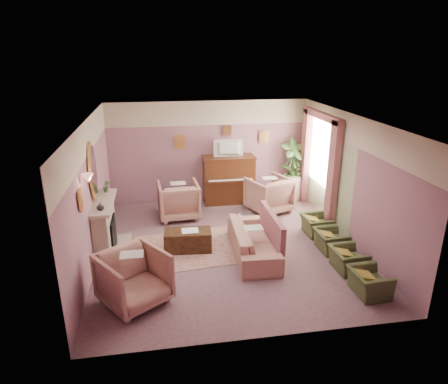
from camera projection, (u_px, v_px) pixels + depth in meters
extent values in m
cube|color=#75555E|center=(227.00, 246.00, 8.79)|extent=(5.50, 6.00, 0.01)
cube|color=beige|center=(228.00, 119.00, 7.85)|extent=(5.50, 6.00, 0.01)
cube|color=#75516E|center=(209.00, 152.00, 11.11)|extent=(5.50, 0.02, 2.80)
cube|color=#75516E|center=(265.00, 255.00, 5.54)|extent=(5.50, 0.02, 2.80)
cube|color=#75516E|center=(91.00, 194.00, 7.90)|extent=(0.02, 6.00, 2.80)
cube|color=#75516E|center=(351.00, 180.00, 8.75)|extent=(0.02, 6.00, 2.80)
cube|color=beige|center=(209.00, 113.00, 10.73)|extent=(5.50, 0.01, 0.65)
cube|color=#A6B587|center=(325.00, 176.00, 10.06)|extent=(0.01, 3.00, 2.15)
cube|color=tan|center=(105.00, 228.00, 8.39)|extent=(0.30, 1.40, 1.10)
cube|color=black|center=(110.00, 234.00, 8.46)|extent=(0.18, 0.72, 0.68)
cube|color=orange|center=(113.00, 242.00, 8.53)|extent=(0.06, 0.54, 0.10)
cube|color=tan|center=(103.00, 203.00, 8.21)|extent=(0.40, 1.55, 0.07)
cube|color=tan|center=(117.00, 250.00, 8.61)|extent=(0.55, 1.50, 0.02)
ellipsoid|color=#D6984E|center=(93.00, 171.00, 7.95)|extent=(0.04, 0.72, 1.20)
ellipsoid|color=silver|center=(94.00, 171.00, 7.96)|extent=(0.01, 0.60, 1.06)
cone|color=#FF8E70|center=(88.00, 178.00, 6.93)|extent=(0.20, 0.20, 0.16)
cube|color=#442111|center=(229.00, 180.00, 11.14)|extent=(1.40, 0.60, 1.30)
cube|color=#442111|center=(231.00, 182.00, 10.79)|extent=(1.30, 0.12, 0.06)
cube|color=white|center=(231.00, 180.00, 10.78)|extent=(1.20, 0.08, 0.02)
cube|color=#442111|center=(229.00, 157.00, 10.92)|extent=(1.45, 0.65, 0.04)
imported|color=black|center=(229.00, 147.00, 10.77)|extent=(0.80, 0.12, 0.48)
cube|color=#D6984E|center=(180.00, 142.00, 10.84)|extent=(0.30, 0.03, 0.38)
cube|color=#D6984E|center=(264.00, 137.00, 11.18)|extent=(0.26, 0.03, 0.34)
cube|color=#D6984E|center=(227.00, 130.00, 10.94)|extent=(0.22, 0.03, 0.26)
cube|color=#D6984E|center=(81.00, 200.00, 6.68)|extent=(0.03, 0.28, 0.36)
cube|color=beige|center=(322.00, 150.00, 10.08)|extent=(0.03, 1.40, 1.80)
cube|color=#955259|center=(333.00, 176.00, 9.34)|extent=(0.16, 0.34, 2.60)
cube|color=#955259|center=(305.00, 156.00, 11.05)|extent=(0.16, 0.34, 2.60)
cube|color=#955259|center=(322.00, 116.00, 9.77)|extent=(0.16, 2.20, 0.16)
imported|color=#3B622E|center=(106.00, 186.00, 8.66)|extent=(0.16, 0.16, 0.28)
imported|color=beige|center=(100.00, 207.00, 7.71)|extent=(0.16, 0.16, 0.16)
cube|color=#9F6F64|center=(194.00, 248.00, 8.70)|extent=(2.68, 2.05, 0.01)
cube|color=#321E0E|center=(188.00, 240.00, 8.56)|extent=(1.04, 0.58, 0.45)
cube|color=white|center=(190.00, 231.00, 8.49)|extent=(0.35, 0.28, 0.01)
imported|color=tan|center=(253.00, 235.00, 8.34)|extent=(0.70, 2.10, 0.85)
cube|color=#955259|center=(272.00, 226.00, 8.35)|extent=(0.11, 1.59, 0.58)
imported|color=tan|center=(179.00, 198.00, 10.15)|extent=(1.00, 1.00, 1.04)
imported|color=tan|center=(269.00, 193.00, 10.55)|extent=(1.00, 1.00, 1.04)
imported|color=tan|center=(134.00, 276.00, 6.67)|extent=(1.00, 1.00, 1.04)
imported|color=#434E29|center=(369.00, 279.00, 7.00)|extent=(0.49, 0.70, 0.60)
imported|color=#434E29|center=(348.00, 256.00, 7.76)|extent=(0.49, 0.70, 0.60)
imported|color=#434E29|center=(331.00, 238.00, 8.52)|extent=(0.49, 0.70, 0.60)
imported|color=#434E29|center=(316.00, 222.00, 9.28)|extent=(0.49, 0.70, 0.60)
cylinder|color=silver|center=(292.00, 187.00, 11.48)|extent=(0.52, 0.52, 0.70)
imported|color=#3B622E|center=(293.00, 170.00, 11.30)|extent=(0.30, 0.30, 0.34)
imported|color=#3B622E|center=(298.00, 172.00, 11.24)|extent=(0.16, 0.16, 0.28)
cylinder|color=#954C40|center=(291.00, 193.00, 11.54)|extent=(0.34, 0.34, 0.34)
imported|color=#3B622E|center=(293.00, 163.00, 11.24)|extent=(0.76, 0.76, 1.44)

